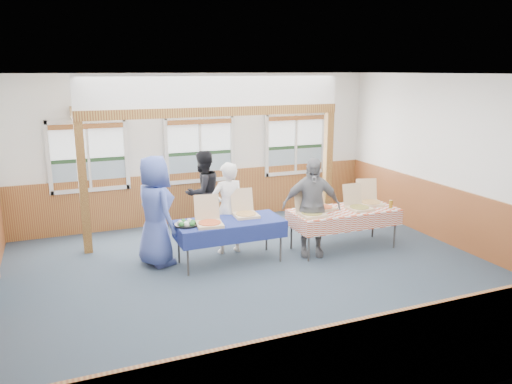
% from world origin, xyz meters
% --- Properties ---
extents(floor, '(8.00, 8.00, 0.00)m').
position_xyz_m(floor, '(0.00, 0.00, 0.00)').
color(floor, '#273540').
rests_on(floor, ground).
extents(ceiling, '(8.00, 8.00, 0.00)m').
position_xyz_m(ceiling, '(0.00, 0.00, 3.20)').
color(ceiling, white).
rests_on(ceiling, wall_back).
extents(wall_back, '(8.00, 0.00, 8.00)m').
position_xyz_m(wall_back, '(0.00, 3.50, 1.60)').
color(wall_back, silver).
rests_on(wall_back, floor).
extents(wall_front, '(8.00, 0.00, 8.00)m').
position_xyz_m(wall_front, '(0.00, -3.50, 1.60)').
color(wall_front, silver).
rests_on(wall_front, floor).
extents(wall_right, '(0.00, 8.00, 8.00)m').
position_xyz_m(wall_right, '(4.00, 0.00, 1.60)').
color(wall_right, silver).
rests_on(wall_right, floor).
extents(wainscot_back, '(7.98, 0.05, 1.10)m').
position_xyz_m(wainscot_back, '(0.00, 3.48, 0.55)').
color(wainscot_back, brown).
rests_on(wainscot_back, floor).
extents(wainscot_front, '(7.98, 0.05, 1.10)m').
position_xyz_m(wainscot_front, '(0.00, -3.48, 0.55)').
color(wainscot_front, brown).
rests_on(wainscot_front, floor).
extents(wainscot_right, '(0.05, 6.98, 1.10)m').
position_xyz_m(wainscot_right, '(3.98, 0.00, 0.55)').
color(wainscot_right, brown).
rests_on(wainscot_right, floor).
extents(window_left, '(1.56, 0.10, 1.46)m').
position_xyz_m(window_left, '(-2.30, 3.46, 1.68)').
color(window_left, silver).
rests_on(window_left, wall_back).
extents(window_mid, '(1.56, 0.10, 1.46)m').
position_xyz_m(window_mid, '(0.00, 3.46, 1.68)').
color(window_mid, silver).
rests_on(window_mid, wall_back).
extents(window_right, '(1.56, 0.10, 1.46)m').
position_xyz_m(window_right, '(2.30, 3.46, 1.68)').
color(window_right, silver).
rests_on(window_right, wall_back).
extents(post_left, '(0.15, 0.15, 2.40)m').
position_xyz_m(post_left, '(-2.50, 2.30, 1.20)').
color(post_left, '#562A13').
rests_on(post_left, floor).
extents(post_right, '(0.15, 0.15, 2.40)m').
position_xyz_m(post_right, '(2.50, 2.30, 1.20)').
color(post_right, '#562A13').
rests_on(post_right, floor).
extents(cross_beam, '(5.15, 0.18, 0.18)m').
position_xyz_m(cross_beam, '(0.00, 2.30, 2.49)').
color(cross_beam, '#562A13').
rests_on(cross_beam, post_left).
extents(table_left, '(1.88, 0.91, 0.76)m').
position_xyz_m(table_left, '(-0.25, 0.85, 0.70)').
color(table_left, '#373737').
rests_on(table_left, floor).
extents(table_right, '(2.06, 1.05, 0.76)m').
position_xyz_m(table_right, '(1.94, 0.71, 0.70)').
color(table_right, '#373737').
rests_on(table_right, floor).
extents(pizza_box_a, '(0.48, 0.57, 0.46)m').
position_xyz_m(pizza_box_a, '(-0.65, 0.74, 0.83)').
color(pizza_box_a, beige).
rests_on(pizza_box_a, table_left).
extents(pizza_box_b, '(0.44, 0.52, 0.45)m').
position_xyz_m(pizza_box_b, '(0.10, 1.01, 0.82)').
color(pizza_box_b, beige).
rests_on(pizza_box_b, table_left).
extents(pizza_box_c, '(0.43, 0.53, 0.46)m').
position_xyz_m(pizza_box_c, '(1.19, 0.61, 0.83)').
color(pizza_box_c, beige).
rests_on(pizza_box_c, table_right).
extents(pizza_box_d, '(0.47, 0.54, 0.42)m').
position_xyz_m(pizza_box_d, '(1.58, 0.90, 0.82)').
color(pizza_box_d, beige).
rests_on(pizza_box_d, table_right).
extents(pizza_box_e, '(0.41, 0.50, 0.44)m').
position_xyz_m(pizza_box_e, '(2.19, 0.63, 0.82)').
color(pizza_box_e, beige).
rests_on(pizza_box_e, table_right).
extents(pizza_box_f, '(0.52, 0.58, 0.45)m').
position_xyz_m(pizza_box_f, '(2.60, 0.85, 0.82)').
color(pizza_box_f, beige).
rests_on(pizza_box_f, table_right).
extents(veggie_tray, '(0.40, 0.40, 0.09)m').
position_xyz_m(veggie_tray, '(-1.00, 0.85, 0.79)').
color(veggie_tray, black).
rests_on(veggie_tray, table_left).
extents(drink_glass, '(0.07, 0.07, 0.15)m').
position_xyz_m(drink_glass, '(2.79, 0.46, 0.83)').
color(drink_glass, '#886016').
rests_on(drink_glass, table_right).
extents(woman_white, '(0.64, 0.44, 1.68)m').
position_xyz_m(woman_white, '(-0.11, 1.34, 0.84)').
color(woman_white, silver).
rests_on(woman_white, floor).
extents(woman_black, '(1.02, 0.92, 1.70)m').
position_xyz_m(woman_black, '(-0.20, 2.60, 0.85)').
color(woman_black, black).
rests_on(woman_black, floor).
extents(man_blue, '(0.85, 1.06, 1.89)m').
position_xyz_m(man_blue, '(-1.43, 1.26, 0.95)').
color(man_blue, '#3E509C').
rests_on(man_blue, floor).
extents(person_grey, '(1.13, 0.77, 1.78)m').
position_xyz_m(person_grey, '(1.23, 0.66, 0.89)').
color(person_grey, slate).
rests_on(person_grey, floor).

